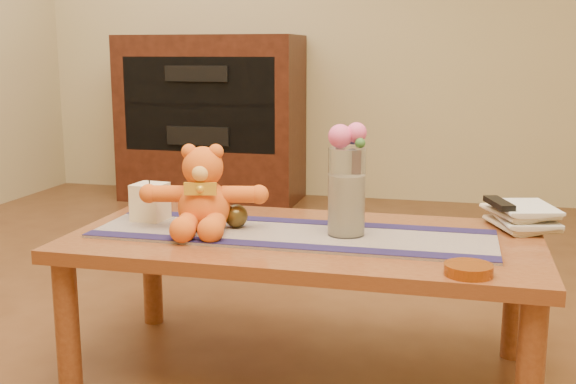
% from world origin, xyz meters
% --- Properties ---
extents(floor, '(5.50, 5.50, 0.00)m').
position_xyz_m(floor, '(0.00, 0.00, 0.00)').
color(floor, '#522E17').
rests_on(floor, ground).
extents(coffee_table_top, '(1.40, 0.70, 0.04)m').
position_xyz_m(coffee_table_top, '(0.00, 0.00, 0.43)').
color(coffee_table_top, brown).
rests_on(coffee_table_top, floor).
extents(table_leg_fl, '(0.07, 0.07, 0.41)m').
position_xyz_m(table_leg_fl, '(-0.64, -0.29, 0.21)').
color(table_leg_fl, brown).
rests_on(table_leg_fl, floor).
extents(table_leg_fr, '(0.07, 0.07, 0.41)m').
position_xyz_m(table_leg_fr, '(0.64, -0.29, 0.21)').
color(table_leg_fr, brown).
rests_on(table_leg_fr, floor).
extents(table_leg_bl, '(0.07, 0.07, 0.41)m').
position_xyz_m(table_leg_bl, '(-0.64, 0.29, 0.21)').
color(table_leg_bl, brown).
rests_on(table_leg_bl, floor).
extents(table_leg_br, '(0.07, 0.07, 0.41)m').
position_xyz_m(table_leg_br, '(0.64, 0.29, 0.21)').
color(table_leg_br, brown).
rests_on(table_leg_br, floor).
extents(persian_runner, '(1.20, 0.36, 0.01)m').
position_xyz_m(persian_runner, '(-0.03, -0.01, 0.45)').
color(persian_runner, '#1F1C4F').
rests_on(persian_runner, coffee_table_top).
extents(runner_border_near, '(1.20, 0.07, 0.00)m').
position_xyz_m(runner_border_near, '(-0.03, -0.16, 0.46)').
color(runner_border_near, '#1B1540').
rests_on(runner_border_near, persian_runner).
extents(runner_border_far, '(1.20, 0.07, 0.00)m').
position_xyz_m(runner_border_far, '(-0.04, 0.13, 0.46)').
color(runner_border_far, '#1B1540').
rests_on(runner_border_far, persian_runner).
extents(teddy_bear, '(0.42, 0.37, 0.25)m').
position_xyz_m(teddy_bear, '(-0.31, -0.03, 0.58)').
color(teddy_bear, orange).
rests_on(teddy_bear, persian_runner).
extents(pillar_candle, '(0.11, 0.11, 0.12)m').
position_xyz_m(pillar_candle, '(-0.52, 0.04, 0.52)').
color(pillar_candle, beige).
rests_on(pillar_candle, persian_runner).
extents(candle_wick, '(0.00, 0.00, 0.01)m').
position_xyz_m(candle_wick, '(-0.52, 0.04, 0.58)').
color(candle_wick, black).
rests_on(candle_wick, pillar_candle).
extents(glass_vase, '(0.11, 0.11, 0.26)m').
position_xyz_m(glass_vase, '(0.13, 0.01, 0.59)').
color(glass_vase, silver).
rests_on(glass_vase, persian_runner).
extents(potpourri_fill, '(0.09, 0.09, 0.18)m').
position_xyz_m(potpourri_fill, '(0.13, 0.01, 0.55)').
color(potpourri_fill, beige).
rests_on(potpourri_fill, glass_vase).
extents(rose_left, '(0.07, 0.07, 0.07)m').
position_xyz_m(rose_left, '(0.11, -0.00, 0.75)').
color(rose_left, '#EB5392').
rests_on(rose_left, glass_vase).
extents(rose_right, '(0.06, 0.06, 0.06)m').
position_xyz_m(rose_right, '(0.15, 0.01, 0.76)').
color(rose_right, '#EB5392').
rests_on(rose_right, glass_vase).
extents(blue_flower_back, '(0.04, 0.04, 0.04)m').
position_xyz_m(blue_flower_back, '(0.14, 0.04, 0.75)').
color(blue_flower_back, '#5250AD').
rests_on(blue_flower_back, glass_vase).
extents(blue_flower_side, '(0.04, 0.04, 0.04)m').
position_xyz_m(blue_flower_side, '(0.10, 0.03, 0.74)').
color(blue_flower_side, '#5250AD').
rests_on(blue_flower_side, glass_vase).
extents(leaf_sprig, '(0.03, 0.03, 0.03)m').
position_xyz_m(leaf_sprig, '(0.17, -0.01, 0.74)').
color(leaf_sprig, '#33662D').
rests_on(leaf_sprig, glass_vase).
extents(bronze_ball, '(0.09, 0.09, 0.07)m').
position_xyz_m(bronze_ball, '(-0.22, 0.01, 0.49)').
color(bronze_ball, '#443616').
rests_on(bronze_ball, persian_runner).
extents(book_bottom, '(0.24, 0.27, 0.02)m').
position_xyz_m(book_bottom, '(0.57, 0.21, 0.46)').
color(book_bottom, beige).
rests_on(book_bottom, coffee_table_top).
extents(book_lower, '(0.21, 0.26, 0.02)m').
position_xyz_m(book_lower, '(0.57, 0.21, 0.48)').
color(book_lower, beige).
rests_on(book_lower, book_bottom).
extents(book_upper, '(0.24, 0.27, 0.02)m').
position_xyz_m(book_upper, '(0.56, 0.22, 0.50)').
color(book_upper, beige).
rests_on(book_upper, book_lower).
extents(book_top, '(0.22, 0.26, 0.02)m').
position_xyz_m(book_top, '(0.57, 0.21, 0.52)').
color(book_top, beige).
rests_on(book_top, book_upper).
extents(tv_remote, '(0.09, 0.17, 0.02)m').
position_xyz_m(tv_remote, '(0.57, 0.21, 0.54)').
color(tv_remote, black).
rests_on(tv_remote, book_top).
extents(amber_dish, '(0.16, 0.16, 0.03)m').
position_xyz_m(amber_dish, '(0.48, -0.28, 0.46)').
color(amber_dish, '#BF5914').
rests_on(amber_dish, coffee_table_top).
extents(media_cabinet, '(1.20, 0.50, 1.10)m').
position_xyz_m(media_cabinet, '(-1.20, 2.48, 0.55)').
color(media_cabinet, black).
rests_on(media_cabinet, floor).
extents(cabinet_cavity, '(1.02, 0.03, 0.61)m').
position_xyz_m(cabinet_cavity, '(-1.20, 2.25, 0.66)').
color(cabinet_cavity, black).
rests_on(cabinet_cavity, media_cabinet).
extents(cabinet_shelf, '(1.02, 0.20, 0.02)m').
position_xyz_m(cabinet_shelf, '(-1.20, 2.33, 0.66)').
color(cabinet_shelf, black).
rests_on(cabinet_shelf, media_cabinet).
extents(stereo_upper, '(0.42, 0.28, 0.10)m').
position_xyz_m(stereo_upper, '(-1.20, 2.35, 0.86)').
color(stereo_upper, black).
rests_on(stereo_upper, media_cabinet).
extents(stereo_lower, '(0.42, 0.28, 0.12)m').
position_xyz_m(stereo_lower, '(-1.20, 2.35, 0.46)').
color(stereo_lower, black).
rests_on(stereo_lower, media_cabinet).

